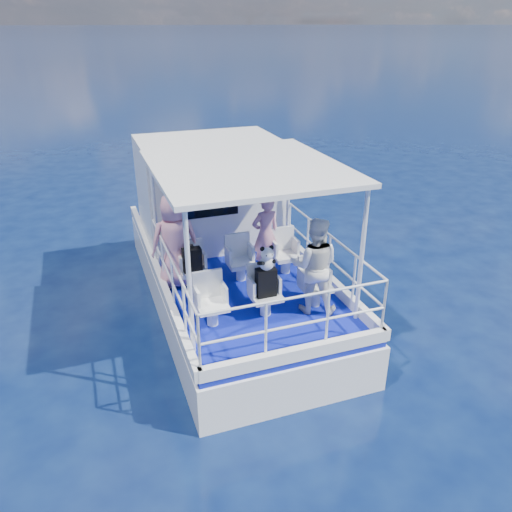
{
  "coord_description": "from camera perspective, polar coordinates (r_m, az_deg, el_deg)",
  "views": [
    {
      "loc": [
        -2.51,
        -7.68,
        5.27
      ],
      "look_at": [
        0.09,
        -0.4,
        1.64
      ],
      "focal_mm": 35.0,
      "sensor_mm": 36.0,
      "label": 1
    }
  ],
  "objects": [
    {
      "name": "backpack_port",
      "position": [
        8.81,
        -7.32,
        -0.42
      ],
      "size": [
        0.33,
        0.18,
        0.43
      ],
      "primitive_type": "cube",
      "color": "black",
      "rests_on": "seat_port_fwd"
    },
    {
      "name": "canopy_posts",
      "position": [
        8.5,
        -0.88,
        2.55
      ],
      "size": [
        2.77,
        2.97,
        2.2
      ],
      "color": "white",
      "rests_on": "deck"
    },
    {
      "name": "cabin",
      "position": [
        10.8,
        -5.28,
        7.45
      ],
      "size": [
        2.85,
        2.0,
        2.2
      ],
      "primitive_type": "cube",
      "color": "white",
      "rests_on": "deck"
    },
    {
      "name": "compact_camera",
      "position": [
        8.72,
        -7.52,
        1.07
      ],
      "size": [
        0.1,
        0.06,
        0.06
      ],
      "primitive_type": "cube",
      "color": "black",
      "rests_on": "backpack_port"
    },
    {
      "name": "canopy",
      "position": [
        8.18,
        -1.05,
        10.07
      ],
      "size": [
        3.0,
        3.2,
        0.08
      ],
      "primitive_type": "cube",
      "color": "white",
      "rests_on": "cabin"
    },
    {
      "name": "seat_stbd_fwd",
      "position": [
        9.55,
        3.4,
        -0.82
      ],
      "size": [
        0.48,
        0.46,
        0.38
      ],
      "primitive_type": "cube",
      "color": "white",
      "rests_on": "deck"
    },
    {
      "name": "seat_center_aft",
      "position": [
        8.19,
        1.08,
        -5.51
      ],
      "size": [
        0.48,
        0.46,
        0.38
      ],
      "primitive_type": "cube",
      "color": "white",
      "rests_on": "deck"
    },
    {
      "name": "seat_port_aft",
      "position": [
        7.97,
        -5.03,
        -6.59
      ],
      "size": [
        0.48,
        0.46,
        0.38
      ],
      "primitive_type": "cube",
      "color": "white",
      "rests_on": "deck"
    },
    {
      "name": "ground",
      "position": [
        9.65,
        -1.29,
        -7.93
      ],
      "size": [
        2000.0,
        2000.0,
        0.0
      ],
      "primitive_type": "plane",
      "color": "#08143B",
      "rests_on": "ground"
    },
    {
      "name": "seat_port_fwd",
      "position": [
        9.07,
        -7.16,
        -2.49
      ],
      "size": [
        0.48,
        0.46,
        0.38
      ],
      "primitive_type": "cube",
      "color": "white",
      "rests_on": "deck"
    },
    {
      "name": "hull",
      "position": [
        10.47,
        -3.03,
        -5.1
      ],
      "size": [
        3.0,
        7.0,
        1.6
      ],
      "primitive_type": "cube",
      "color": "white",
      "rests_on": "ground"
    },
    {
      "name": "railings",
      "position": [
        8.48,
        -0.15,
        -2.0
      ],
      "size": [
        2.84,
        3.59,
        1.0
      ],
      "primitive_type": null,
      "color": "white",
      "rests_on": "deck"
    },
    {
      "name": "backpack_center",
      "position": [
        7.94,
        1.14,
        -3.01
      ],
      "size": [
        0.32,
        0.18,
        0.48
      ],
      "primitive_type": "cube",
      "color": "black",
      "rests_on": "seat_center_aft"
    },
    {
      "name": "panda",
      "position": [
        7.73,
        1.24,
        -0.23
      ],
      "size": [
        0.26,
        0.21,
        0.4
      ],
      "primitive_type": null,
      "color": "silver",
      "rests_on": "backpack_center"
    },
    {
      "name": "passenger_stbd_fwd",
      "position": [
        9.35,
        1.09,
        2.46
      ],
      "size": [
        0.59,
        0.42,
        1.52
      ],
      "primitive_type": "imported",
      "rotation": [
        0.0,
        0.0,
        3.24
      ],
      "color": "#C27D95",
      "rests_on": "deck"
    },
    {
      "name": "passenger_stbd_aft",
      "position": [
        8.08,
        6.69,
        -1.11
      ],
      "size": [
        0.99,
        0.91,
        1.63
      ],
      "primitive_type": "imported",
      "rotation": [
        0.0,
        0.0,
        2.66
      ],
      "color": "white",
      "rests_on": "deck"
    },
    {
      "name": "seat_stbd_aft",
      "position": [
        8.51,
        6.78,
        -4.43
      ],
      "size": [
        0.48,
        0.46,
        0.38
      ],
      "primitive_type": "cube",
      "color": "white",
      "rests_on": "deck"
    },
    {
      "name": "deck",
      "position": [
        10.06,
        -3.13,
        -0.92
      ],
      "size": [
        2.9,
        6.9,
        0.1
      ],
      "primitive_type": "cube",
      "color": "#091288",
      "rests_on": "hull"
    },
    {
      "name": "passenger_port_fwd",
      "position": [
        8.92,
        -9.25,
        1.7
      ],
      "size": [
        0.67,
        0.5,
        1.73
      ],
      "primitive_type": "imported",
      "rotation": [
        0.0,
        0.0,
        3.08
      ],
      "color": "pink",
      "rests_on": "deck"
    },
    {
      "name": "seat_center_fwd",
      "position": [
        9.27,
        -1.74,
        -1.64
      ],
      "size": [
        0.48,
        0.46,
        0.38
      ],
      "primitive_type": "cube",
      "color": "white",
      "rests_on": "deck"
    }
  ]
}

